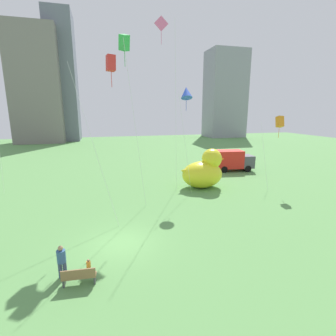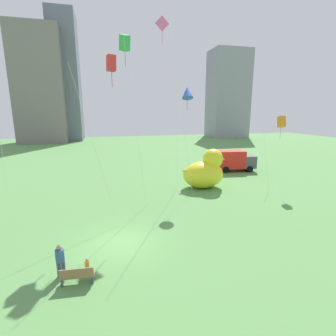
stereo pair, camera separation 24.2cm
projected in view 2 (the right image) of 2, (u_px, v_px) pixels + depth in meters
The scene contains 12 objects.
ground_plane at pixel (121, 243), 15.74m from camera, with size 140.00×140.00×0.00m, color #59904C.
park_bench at pixel (77, 275), 11.88m from camera, with size 1.59×0.57×0.90m.
person_adult at pixel (60, 259), 12.34m from camera, with size 0.42×0.42×1.71m.
person_child at pixel (87, 266), 12.59m from camera, with size 0.22×0.22×0.88m.
giant_inflatable_duck at pixel (205, 171), 26.88m from camera, with size 5.06×3.25×4.20m.
box_truck at pixel (233, 161), 34.56m from camera, with size 5.74×2.97×2.85m.
city_skyline at pixel (120, 87), 71.19m from camera, with size 65.75×13.89×33.75m.
kite_blue at pixel (187, 93), 24.02m from camera, with size 1.55×1.69×10.54m.
kite_green at pixel (125, 44), 18.90m from camera, with size 1.83×1.99×13.77m.
kite_red at pixel (111, 64), 18.43m from camera, with size 3.40×3.42×12.10m.
kite_orange at pixel (281, 122), 26.00m from camera, with size 1.95×2.75×7.65m.
kite_pink at pixel (164, 35), 22.28m from camera, with size 2.39×2.52×16.26m.
Camera 2 is at (-0.63, -14.61, 8.05)m, focal length 26.85 mm.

